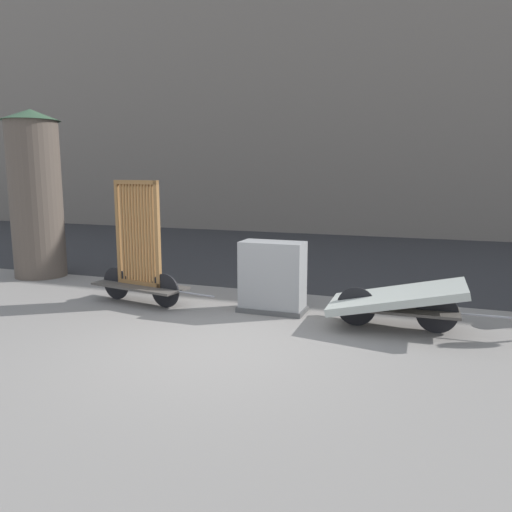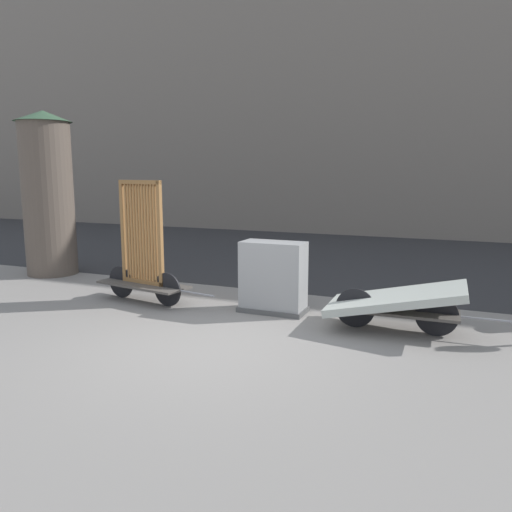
{
  "view_description": "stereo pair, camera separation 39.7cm",
  "coord_description": "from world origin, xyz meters",
  "px_view_note": "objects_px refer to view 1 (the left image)",
  "views": [
    {
      "loc": [
        2.68,
        -5.74,
        2.27
      ],
      "look_at": [
        0.0,
        1.61,
        0.97
      ],
      "focal_mm": 35.0,
      "sensor_mm": 36.0,
      "label": 1
    },
    {
      "loc": [
        3.05,
        -5.6,
        2.27
      ],
      "look_at": [
        0.0,
        1.61,
        0.97
      ],
      "focal_mm": 35.0,
      "sensor_mm": 36.0,
      "label": 2
    }
  ],
  "objects_px": {
    "bike_cart_with_mattress": "(396,299)",
    "bike_cart_with_bedframe": "(139,261)",
    "advertising_column": "(36,193)",
    "utility_cabinet": "(272,279)"
  },
  "relations": [
    {
      "from": "bike_cart_with_mattress",
      "to": "advertising_column",
      "type": "bearing_deg",
      "value": 169.06
    },
    {
      "from": "bike_cart_with_mattress",
      "to": "bike_cart_with_bedframe",
      "type": "bearing_deg",
      "value": 178.48
    },
    {
      "from": "bike_cart_with_mattress",
      "to": "advertising_column",
      "type": "relative_size",
      "value": 0.71
    },
    {
      "from": "bike_cart_with_bedframe",
      "to": "utility_cabinet",
      "type": "height_order",
      "value": "bike_cart_with_bedframe"
    },
    {
      "from": "utility_cabinet",
      "to": "advertising_column",
      "type": "bearing_deg",
      "value": 170.21
    },
    {
      "from": "bike_cart_with_bedframe",
      "to": "utility_cabinet",
      "type": "distance_m",
      "value": 2.39
    },
    {
      "from": "bike_cart_with_bedframe",
      "to": "advertising_column",
      "type": "relative_size",
      "value": 0.69
    },
    {
      "from": "bike_cart_with_mattress",
      "to": "utility_cabinet",
      "type": "xyz_separation_m",
      "value": [
        -2.0,
        0.29,
        0.1
      ]
    },
    {
      "from": "advertising_column",
      "to": "bike_cart_with_bedframe",
      "type": "bearing_deg",
      "value": -20.69
    },
    {
      "from": "advertising_column",
      "to": "utility_cabinet",
      "type": "bearing_deg",
      "value": -9.79
    }
  ]
}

